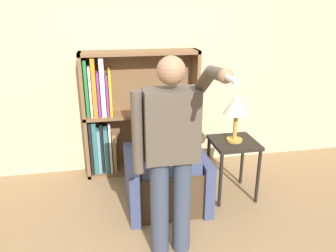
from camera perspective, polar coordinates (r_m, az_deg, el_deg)
The scene contains 6 objects.
wall_back at distance 4.01m, azimuth -4.45°, elevation 11.77°, with size 8.00×0.06×2.80m.
bookcase at distance 3.99m, azimuth -7.28°, elevation 1.82°, with size 1.38×0.28×1.50m.
armchair at distance 3.48m, azimuth -0.56°, elevation -7.45°, with size 0.82×0.80×1.14m.
person_standing at distance 2.51m, azimuth 0.50°, elevation -4.18°, with size 0.56×0.78×1.66m.
side_table at distance 3.57m, azimuth 11.33°, elevation -4.19°, with size 0.47×0.47×0.64m.
table_lamp at distance 3.40m, azimuth 11.89°, elevation 3.37°, with size 0.27×0.27×0.51m.
Camera 1 is at (-0.47, -1.91, 1.98)m, focal length 35.00 mm.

